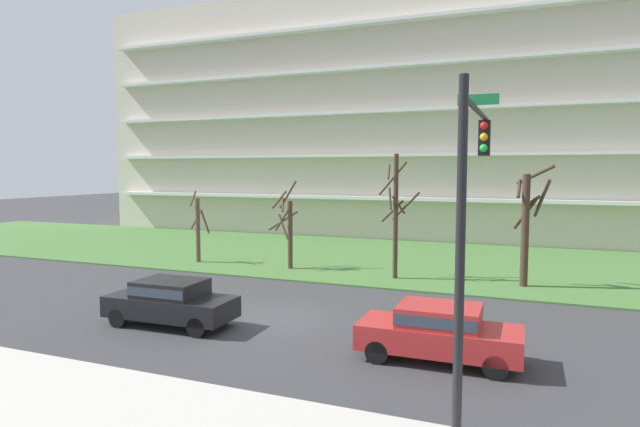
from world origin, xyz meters
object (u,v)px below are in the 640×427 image
tree_right (527,223)px  sedan_black_near_left (171,300)px  tree_center (396,212)px  sedan_red_center_left (439,330)px  tree_far_left (198,228)px  tree_left (288,227)px  traffic_signal_mast (470,198)px

tree_right → sedan_black_near_left: size_ratio=1.24×
tree_center → sedan_red_center_left: 11.29m
sedan_black_near_left → tree_far_left: bearing=118.9°
tree_left → sedan_red_center_left: 14.54m
tree_right → tree_left: bearing=-179.6°
sedan_red_center_left → tree_far_left: bearing=144.5°
tree_left → traffic_signal_mast: 17.76m
tree_right → sedan_black_near_left: (-11.02, -10.81, -2.05)m
traffic_signal_mast → sedan_black_near_left: bearing=162.7°
tree_far_left → tree_right: bearing=0.9°
tree_center → sedan_red_center_left: (3.82, -10.35, -2.37)m
tree_right → traffic_signal_mast: size_ratio=0.79×
tree_left → tree_center: tree_center is taller
tree_center → sedan_black_near_left: size_ratio=1.36×
tree_far_left → sedan_black_near_left: tree_far_left is taller
tree_left → tree_right: (11.74, 0.08, 0.66)m
tree_center → traffic_signal_mast: 14.45m
traffic_signal_mast → tree_left: bearing=127.9°
tree_center → tree_right: bearing=4.5°
tree_center → sedan_red_center_left: tree_center is taller
sedan_red_center_left → traffic_signal_mast: 5.08m
tree_center → tree_right: tree_center is taller
tree_center → traffic_signal_mast: (4.92, -13.50, 1.45)m
tree_right → sedan_red_center_left: 11.19m
tree_far_left → sedan_red_center_left: 18.54m
sedan_red_center_left → traffic_signal_mast: traffic_signal_mast is taller
tree_left → sedan_red_center_left: bearing=-47.9°
tree_left → sedan_red_center_left: (9.71, -10.73, -1.39)m
tree_center → sedan_black_near_left: (-5.16, -10.35, -2.37)m
tree_far_left → tree_center: 11.46m
tree_right → traffic_signal_mast: 14.11m
tree_left → tree_center: size_ratio=0.78×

